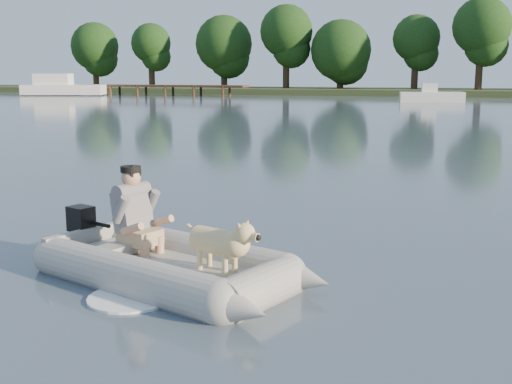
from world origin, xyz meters
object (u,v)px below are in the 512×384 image
(dock, at_px, (160,90))
(man, at_px, (133,208))
(motorboat, at_px, (432,89))
(cabin_cruiser, at_px, (64,85))
(dinghy, at_px, (172,232))
(dog, at_px, (217,246))

(dock, bearing_deg, man, -63.57)
(man, bearing_deg, motorboat, 107.87)
(man, xyz_separation_m, cabin_cruiser, (-34.14, 47.85, 0.35))
(dinghy, relative_size, motorboat, 0.91)
(motorboat, bearing_deg, dog, -98.97)
(dinghy, bearing_deg, motorboat, 108.63)
(dock, distance_m, cabin_cruiser, 9.31)
(dock, relative_size, man, 18.13)
(man, xyz_separation_m, motorboat, (0.74, 45.08, 0.24))
(dock, relative_size, cabin_cruiser, 2.22)
(dog, xyz_separation_m, motorboat, (-0.44, 45.48, 0.47))
(man, distance_m, dog, 1.26)
(dock, height_order, motorboat, motorboat)
(dog, distance_m, motorboat, 45.48)
(cabin_cruiser, bearing_deg, man, -72.86)
(dock, distance_m, dog, 58.14)
(man, distance_m, cabin_cruiser, 58.78)
(dog, distance_m, cabin_cruiser, 59.79)
(dock, bearing_deg, dog, -62.71)
(man, distance_m, motorboat, 45.08)
(dog, relative_size, motorboat, 0.17)
(dog, height_order, cabin_cruiser, cabin_cruiser)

